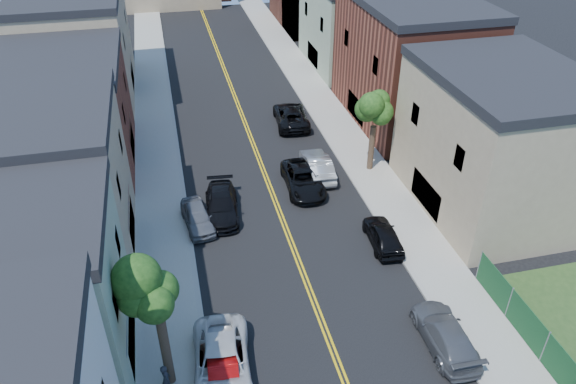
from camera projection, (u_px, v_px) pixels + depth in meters
sidewalk_left at (154, 132)px, 46.36m from camera, size 3.20×100.00×0.15m
sidewalk_right at (331, 114)px, 49.41m from camera, size 3.20×100.00×0.15m
curb_left at (175, 130)px, 46.70m from camera, size 0.30×100.00×0.15m
curb_right at (312, 116)px, 49.08m from camera, size 0.30×100.00×0.15m
bldg_left_palegrn at (14, 309)px, 23.41m from camera, size 9.00×8.00×8.50m
bldg_left_tan_near at (42, 192)px, 30.57m from camera, size 9.00×10.00×9.00m
bldg_left_brick at (64, 118)px, 39.77m from camera, size 9.00×12.00×8.00m
bldg_left_tan_far at (78, 47)px, 50.71m from camera, size 9.00×16.00×9.50m
bldg_right_tan at (496, 146)px, 35.17m from camera, size 9.00×12.00×9.00m
bldg_right_brick at (408, 64)px, 46.25m from camera, size 9.00×14.00×10.00m
bldg_right_palegrn at (354, 26)px, 58.02m from camera, size 9.00×12.00×8.50m
fence_right at (565, 373)px, 24.42m from camera, size 0.04×15.00×1.90m
tree_left_mid at (153, 277)px, 21.69m from camera, size 5.20×5.20×9.29m
tree_right_far at (376, 100)px, 38.18m from camera, size 4.40×4.40×8.03m
red_sedan at (224, 376)px, 24.82m from camera, size 1.68×4.10×1.32m
white_pickup at (222, 363)px, 25.22m from camera, size 3.20×6.01×1.61m
grey_car_left at (197, 217)px, 35.01m from camera, size 2.21×4.42×1.44m
black_car_left at (222, 205)px, 36.08m from camera, size 2.66×5.46×1.53m
grey_car_right at (445, 334)px, 26.78m from camera, size 2.22×5.13×1.47m
black_car_right at (383, 235)px, 33.43m from camera, size 2.00×4.35×1.44m
silver_car_right at (317, 166)px, 40.25m from camera, size 1.90×5.03×1.64m
dark_car_right_far at (291, 116)px, 47.43m from camera, size 3.17×6.04×1.62m
black_suv_lane at (303, 179)px, 38.75m from camera, size 2.72×5.54×1.51m
pedestrian_left at (166, 379)px, 24.24m from camera, size 0.58×0.72×1.73m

